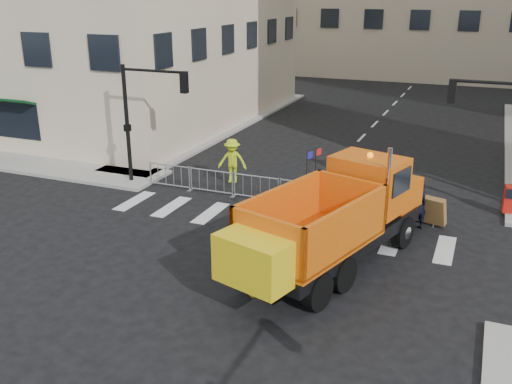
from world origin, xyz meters
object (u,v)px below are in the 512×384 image
at_px(plow_truck, 333,218).
at_px(worker, 232,161).
at_px(cop_c, 405,204).
at_px(newspaper_box, 510,199).
at_px(cop_b, 378,201).
at_px(cop_a, 418,205).

distance_m(plow_truck, worker, 8.92).
bearing_deg(worker, cop_c, -26.55).
height_order(worker, newspaper_box, worker).
xyz_separation_m(cop_b, newspaper_box, (4.65, 2.73, -0.18)).
xyz_separation_m(plow_truck, cop_b, (0.63, 4.26, -0.84)).
xyz_separation_m(cop_a, worker, (-8.45, 1.99, 0.22)).
xyz_separation_m(plow_truck, cop_a, (2.11, 4.26, -0.78)).
bearing_deg(cop_c, plow_truck, 10.39).
distance_m(cop_c, newspaper_box, 4.57).
height_order(plow_truck, cop_a, plow_truck).
relative_size(worker, newspaper_box, 1.83).
bearing_deg(worker, plow_truck, -57.09).
xyz_separation_m(plow_truck, cop_c, (1.62, 4.26, -0.79)).
height_order(plow_truck, cop_c, plow_truck).
height_order(cop_b, newspaper_box, cop_b).
bearing_deg(cop_a, cop_b, -37.20).
height_order(plow_truck, newspaper_box, plow_truck).
height_order(cop_b, worker, worker).
xyz_separation_m(plow_truck, worker, (-6.34, 6.25, -0.56)).
relative_size(cop_b, cop_c, 0.96).
bearing_deg(cop_b, plow_truck, 95.73).
bearing_deg(cop_c, cop_b, -58.73).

